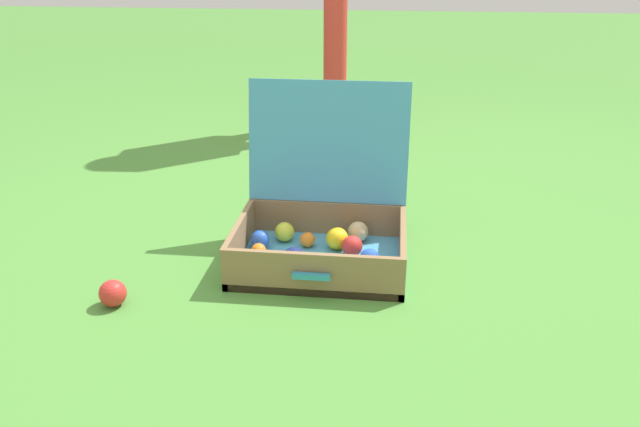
% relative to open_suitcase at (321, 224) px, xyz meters
% --- Properties ---
extents(ground_plane, '(16.00, 16.00, 0.00)m').
position_rel_open_suitcase_xyz_m(ground_plane, '(-0.02, -0.03, -0.12)').
color(ground_plane, '#4C8C38').
extents(open_suitcase, '(0.54, 0.51, 0.54)m').
position_rel_open_suitcase_xyz_m(open_suitcase, '(0.00, 0.00, 0.00)').
color(open_suitcase, '#4799C6').
rests_on(open_suitcase, ground).
extents(stray_ball_on_grass, '(0.08, 0.08, 0.08)m').
position_rel_open_suitcase_xyz_m(stray_ball_on_grass, '(-0.55, -0.38, -0.08)').
color(stray_ball_on_grass, red).
rests_on(stray_ball_on_grass, ground).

